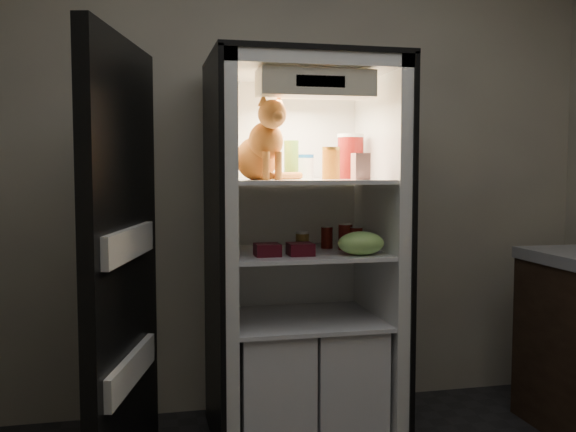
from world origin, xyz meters
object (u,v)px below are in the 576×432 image
at_px(soda_can_c, 356,239).
at_px(salsa_jar, 331,163).
at_px(parmesan_shaker, 291,160).
at_px(soda_can_b, 345,237).
at_px(mayo_tub, 305,167).
at_px(grape_bag, 361,243).
at_px(pepper_jar, 351,156).
at_px(soda_can_a, 327,237).
at_px(refrigerator, 301,279).
at_px(condiment_jar, 302,241).
at_px(berry_box_right, 300,249).
at_px(berry_box_left, 267,250).
at_px(cream_carton, 361,166).
at_px(tabby_cat, 262,148).

bearing_deg(soda_can_c, salsa_jar, -176.81).
height_order(parmesan_shaker, soda_can_b, parmesan_shaker).
xyz_separation_m(mayo_tub, grape_bag, (0.18, -0.37, -0.36)).
height_order(parmesan_shaker, grape_bag, parmesan_shaker).
distance_m(soda_can_b, grape_bag, 0.20).
distance_m(salsa_jar, pepper_jar, 0.19).
bearing_deg(parmesan_shaker, salsa_jar, -27.54).
distance_m(mayo_tub, soda_can_a, 0.38).
relative_size(refrigerator, condiment_jar, 20.47).
xyz_separation_m(soda_can_a, berry_box_right, (-0.19, -0.23, -0.03)).
bearing_deg(grape_bag, salsa_jar, 120.89).
relative_size(refrigerator, soda_can_a, 17.07).
bearing_deg(berry_box_left, cream_carton, -6.75).
height_order(tabby_cat, soda_can_b, tabby_cat).
height_order(tabby_cat, berry_box_right, tabby_cat).
bearing_deg(parmesan_shaker, berry_box_left, -129.09).
bearing_deg(berry_box_left, mayo_tub, 50.18).
bearing_deg(salsa_jar, pepper_jar, 42.49).
height_order(tabby_cat, berry_box_left, tabby_cat).
bearing_deg(grape_bag, parmesan_shaker, 136.91).
height_order(refrigerator, parmesan_shaker, refrigerator).
bearing_deg(parmesan_shaker, mayo_tub, 48.97).
bearing_deg(salsa_jar, soda_can_a, 82.96).
xyz_separation_m(mayo_tub, pepper_jar, (0.22, -0.08, 0.05)).
bearing_deg(refrigerator, salsa_jar, -38.59).
bearing_deg(tabby_cat, refrigerator, 15.01).
relative_size(refrigerator, tabby_cat, 4.79).
relative_size(cream_carton, berry_box_left, 1.07).
bearing_deg(refrigerator, berry_box_right, -104.14).
distance_m(soda_can_a, grape_bag, 0.29).
distance_m(parmesan_shaker, berry_box_right, 0.46).
height_order(mayo_tub, condiment_jar, mayo_tub).
height_order(tabby_cat, grape_bag, tabby_cat).
bearing_deg(soda_can_a, parmesan_shaker, -173.16).
height_order(parmesan_shaker, pepper_jar, pepper_jar).
xyz_separation_m(tabby_cat, pepper_jar, (0.49, 0.16, -0.03)).
bearing_deg(mayo_tub, grape_bag, -64.68).
distance_m(grape_bag, berry_box_left, 0.44).
xyz_separation_m(grape_bag, berry_box_left, (-0.43, 0.06, -0.03)).
relative_size(tabby_cat, mayo_tub, 3.21).
distance_m(refrigerator, cream_carton, 0.65).
relative_size(pepper_jar, soda_can_a, 2.04).
height_order(refrigerator, salsa_jar, refrigerator).
relative_size(parmesan_shaker, mayo_tub, 1.53).
height_order(parmesan_shaker, soda_can_c, parmesan_shaker).
bearing_deg(soda_can_b, berry_box_right, -150.44).
height_order(tabby_cat, pepper_jar, tabby_cat).
xyz_separation_m(tabby_cat, soda_can_c, (0.48, 0.04, -0.44)).
bearing_deg(grape_bag, soda_can_b, 93.20).
bearing_deg(soda_can_b, grape_bag, -86.80).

